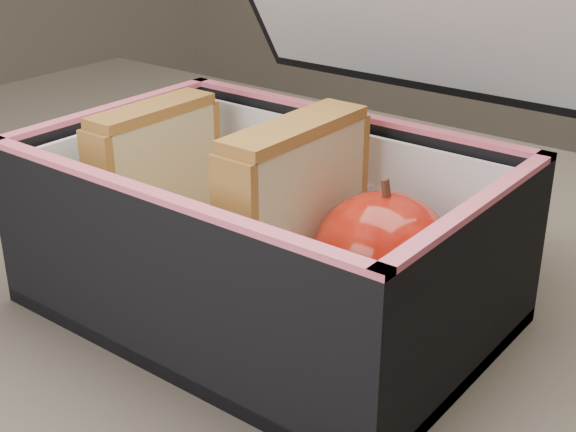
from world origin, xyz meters
name	(u,v)px	position (x,y,z in m)	size (l,w,h in m)	color
kitchen_table	(262,400)	(0.00, 0.00, 0.66)	(1.20, 0.80, 0.75)	brown
lunch_bag	(270,221)	(0.02, -0.01, 0.81)	(0.28, 0.28, 0.26)	black
plastic_tub	(222,231)	(-0.02, -0.02, 0.80)	(0.16, 0.11, 0.07)	white
sandwich_left	(156,180)	(-0.07, -0.02, 0.82)	(0.03, 0.09, 0.10)	tan
sandwich_right	(295,216)	(0.04, -0.02, 0.82)	(0.03, 0.10, 0.11)	tan
carrot_sticks	(225,252)	(-0.01, -0.02, 0.78)	(0.05, 0.15, 0.03)	#FF6400
paper_napkin	(383,320)	(0.10, -0.01, 0.77)	(0.08, 0.08, 0.01)	white
red_apple	(382,256)	(0.10, -0.01, 0.81)	(0.10, 0.10, 0.08)	#810400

